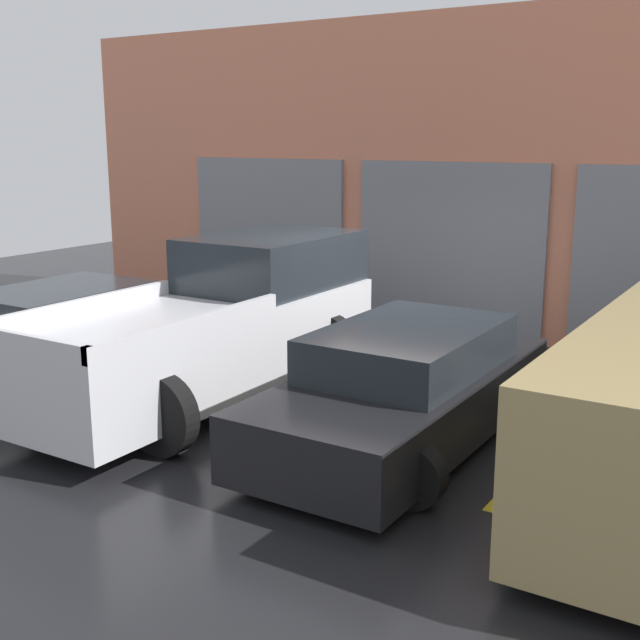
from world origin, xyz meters
The scene contains 8 objects.
ground_plane centered at (0.00, 0.00, 0.00)m, with size 28.00×28.00×0.00m, color black.
shophouse_building centered at (-0.01, 3.29, 2.55)m, with size 16.11×0.68×5.20m.
pickup_truck centered at (-1.39, -1.53, 0.91)m, with size 2.47×5.36×1.94m.
sedan_white centered at (-4.16, -1.81, 0.55)m, with size 2.25×4.27×1.14m.
van_right centered at (1.39, -1.81, 0.60)m, with size 2.14×4.39×1.28m.
parking_stripe_left centered at (-2.77, -1.83, 0.00)m, with size 0.12×2.20×0.01m, color gold.
parking_stripe_centre centered at (0.00, -1.83, 0.00)m, with size 0.12×2.20×0.01m, color gold.
parking_stripe_right centered at (2.77, -1.83, 0.00)m, with size 0.12×2.20×0.01m, color gold.
Camera 1 is at (4.99, -9.28, 3.27)m, focal length 45.00 mm.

